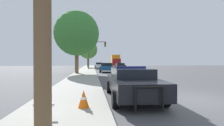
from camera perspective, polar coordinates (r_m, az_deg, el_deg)
ground_plane at (r=8.45m, az=23.79°, el=-10.93°), size 110.00×110.00×0.00m
sidewalk_left at (r=7.38m, az=-13.77°, el=-12.07°), size 3.00×110.00×0.13m
police_car at (r=8.00m, az=6.49°, el=-6.21°), size 2.17×5.05×1.45m
fire_hydrant at (r=5.35m, az=-21.38°, el=-12.18°), size 0.57×0.25×0.71m
traffic_light at (r=32.50m, az=-5.39°, el=4.43°), size 3.28×0.35×5.28m
car_background_midblock at (r=26.35m, az=-1.82°, el=-1.37°), size 2.26×4.18×1.41m
car_background_oncoming at (r=37.14m, az=2.71°, el=-0.88°), size 2.10×4.12×1.26m
car_background_distant at (r=44.56m, az=-4.33°, el=-0.60°), size 1.96×4.45×1.32m
box_truck at (r=49.78m, az=1.18°, el=0.78°), size 2.84×7.79×3.41m
tree_sidewalk_mid at (r=23.15m, az=-11.46°, el=9.45°), size 5.75×5.75×7.99m
tree_sidewalk_far at (r=43.89m, az=-7.81°, el=4.32°), size 4.58×4.58×6.66m
traffic_cone at (r=6.04m, az=-9.26°, el=-11.47°), size 0.38×0.38×0.58m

